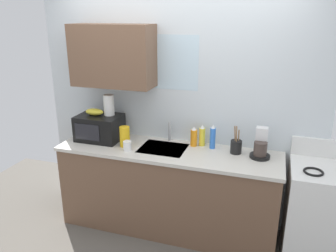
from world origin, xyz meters
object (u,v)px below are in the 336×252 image
object	(u,v)px
banana_bunch	(94,112)
utensil_crock	(236,146)
stove_range	(320,213)
mug_white	(127,146)
dish_soap_bottle_blue	(213,137)
cereal_canister	(125,137)
paper_towel_roll	(109,105)
dish_soap_bottle_yellow	(202,136)
dish_soap_bottle_orange	(194,137)
microwave	(100,127)
coffee_maker	(261,146)

from	to	relation	value
banana_bunch	utensil_crock	xyz separation A→B (m)	(1.50, 0.07, -0.23)
banana_bunch	utensil_crock	distance (m)	1.52
stove_range	mug_white	bearing A→B (deg)	-175.56
dish_soap_bottle_blue	cereal_canister	distance (m)	0.89
paper_towel_roll	dish_soap_bottle_yellow	bearing A→B (deg)	6.69
dish_soap_bottle_orange	mug_white	size ratio (longest dim) A/B	2.20
mug_white	microwave	bearing A→B (deg)	155.23
coffee_maker	dish_soap_bottle_orange	world-z (taller)	coffee_maker
utensil_crock	dish_soap_bottle_yellow	bearing A→B (deg)	165.04
microwave	banana_bunch	world-z (taller)	banana_bunch
stove_range	microwave	distance (m)	2.33
microwave	coffee_maker	distance (m)	1.68
coffee_maker	cereal_canister	bearing A→B (deg)	-173.24
stove_range	paper_towel_roll	size ratio (longest dim) A/B	4.91
cereal_canister	utensil_crock	bearing A→B (deg)	8.73
dish_soap_bottle_orange	dish_soap_bottle_yellow	bearing A→B (deg)	26.19
dish_soap_bottle_blue	microwave	bearing A→B (deg)	-174.07
dish_soap_bottle_orange	cereal_canister	world-z (taller)	cereal_canister
cereal_canister	mug_white	distance (m)	0.13
banana_bunch	dish_soap_bottle_yellow	world-z (taller)	banana_bunch
microwave	dish_soap_bottle_blue	xyz separation A→B (m)	(1.20, 0.13, -0.02)
banana_bunch	dish_soap_bottle_blue	size ratio (longest dim) A/B	0.80
mug_white	cereal_canister	bearing A→B (deg)	127.02
paper_towel_roll	dish_soap_bottle_orange	world-z (taller)	paper_towel_roll
stove_range	paper_towel_roll	distance (m)	2.31
paper_towel_roll	dish_soap_bottle_yellow	size ratio (longest dim) A/B	0.99
dish_soap_bottle_orange	paper_towel_roll	bearing A→B (deg)	-175.14
stove_range	banana_bunch	bearing A→B (deg)	178.84
microwave	dish_soap_bottle_yellow	world-z (taller)	microwave
microwave	coffee_maker	world-z (taller)	coffee_maker
microwave	dish_soap_bottle_yellow	xyz separation A→B (m)	(1.09, 0.17, -0.03)
paper_towel_roll	mug_white	bearing A→B (deg)	-37.94
banana_bunch	dish_soap_bottle_blue	bearing A→B (deg)	5.63
paper_towel_roll	utensil_crock	distance (m)	1.38
stove_range	paper_towel_roll	xyz separation A→B (m)	(-2.16, 0.10, 0.82)
dish_soap_bottle_yellow	mug_white	xyz separation A→B (m)	(-0.68, -0.36, -0.06)
cereal_canister	mug_white	size ratio (longest dim) A/B	2.21
stove_range	paper_towel_roll	world-z (taller)	paper_towel_roll
coffee_maker	dish_soap_bottle_blue	xyz separation A→B (m)	(-0.47, 0.07, 0.01)
dish_soap_bottle_orange	dish_soap_bottle_blue	xyz separation A→B (m)	(0.20, -0.00, 0.02)
coffee_maker	dish_soap_bottle_yellow	xyz separation A→B (m)	(-0.59, 0.11, -0.00)
dish_soap_bottle_blue	mug_white	size ratio (longest dim) A/B	2.62
banana_bunch	cereal_canister	distance (m)	0.45
coffee_maker	banana_bunch	bearing A→B (deg)	-178.06
banana_bunch	dish_soap_bottle_yellow	distance (m)	1.17
dish_soap_bottle_orange	dish_soap_bottle_yellow	world-z (taller)	dish_soap_bottle_yellow
microwave	paper_towel_roll	world-z (taller)	paper_towel_roll
coffee_maker	dish_soap_bottle_orange	size ratio (longest dim) A/B	1.34
dish_soap_bottle_orange	dish_soap_bottle_yellow	distance (m)	0.09
dish_soap_bottle_yellow	utensil_crock	world-z (taller)	utensil_crock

